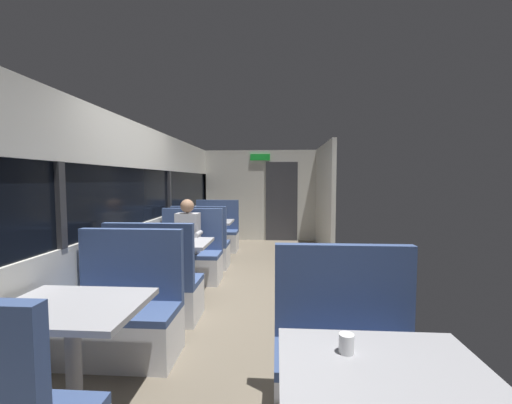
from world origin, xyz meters
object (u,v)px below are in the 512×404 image
(bench_near_window_facing_entry, at_px, (124,319))
(bench_mid_window_facing_end, at_px, (156,291))
(dining_table_mid_window, at_px, (175,249))
(dining_table_far_window, at_px, (209,226))
(bench_mid_window_facing_entry, at_px, (190,259))
(seated_passenger, at_px, (189,247))
(bench_far_window_facing_entry, at_px, (216,236))
(bench_front_aisle_facing_entry, at_px, (347,367))
(bench_far_window_facing_end, at_px, (201,249))
(coffee_cup_secondary, at_px, (346,344))
(dining_table_near_window, at_px, (72,319))
(coffee_cup_primary, at_px, (207,218))
(dining_table_front_aisle, at_px, (384,392))

(bench_near_window_facing_entry, relative_size, bench_mid_window_facing_end, 1.00)
(dining_table_mid_window, relative_size, dining_table_far_window, 1.00)
(bench_mid_window_facing_end, height_order, bench_mid_window_facing_entry, same)
(bench_mid_window_facing_entry, relative_size, seated_passenger, 0.87)
(bench_far_window_facing_entry, bearing_deg, bench_front_aisle_facing_entry, -69.78)
(bench_far_window_facing_end, bearing_deg, dining_table_mid_window, -90.00)
(dining_table_mid_window, bearing_deg, coffee_cup_secondary, -57.68)
(coffee_cup_secondary, bearing_deg, seated_passenger, 117.03)
(dining_table_mid_window, distance_m, seated_passenger, 0.64)
(dining_table_near_window, bearing_deg, coffee_cup_secondary, -16.26)
(bench_near_window_facing_entry, distance_m, seated_passenger, 2.07)
(coffee_cup_primary, bearing_deg, dining_table_near_window, -89.10)
(dining_table_far_window, relative_size, seated_passenger, 0.71)
(dining_table_far_window, distance_m, dining_table_front_aisle, 5.18)
(bench_mid_window_facing_end, relative_size, coffee_cup_secondary, 12.22)
(dining_table_far_window, distance_m, bench_far_window_facing_entry, 0.77)
(bench_mid_window_facing_entry, height_order, bench_far_window_facing_entry, same)
(dining_table_mid_window, height_order, bench_far_window_facing_entry, bench_far_window_facing_entry)
(bench_far_window_facing_end, xyz_separation_m, coffee_cup_primary, (-0.07, 0.84, 0.46))
(bench_far_window_facing_entry, bearing_deg, seated_passenger, -90.00)
(bench_near_window_facing_entry, distance_m, bench_mid_window_facing_end, 0.73)
(bench_near_window_facing_entry, xyz_separation_m, dining_table_mid_window, (0.00, 1.43, 0.31))
(bench_near_window_facing_entry, xyz_separation_m, bench_far_window_facing_entry, (0.00, 4.26, 0.00))
(bench_near_window_facing_entry, bearing_deg, coffee_cup_primary, 91.08)
(coffee_cup_primary, xyz_separation_m, coffee_cup_secondary, (1.72, -4.88, 0.00))
(bench_mid_window_facing_end, bearing_deg, bench_far_window_facing_end, 90.00)
(bench_front_aisle_facing_entry, bearing_deg, dining_table_front_aisle, -90.00)
(seated_passenger, bearing_deg, bench_front_aisle_facing_entry, -56.03)
(dining_table_far_window, relative_size, coffee_cup_secondary, 10.00)
(dining_table_mid_window, bearing_deg, dining_table_far_window, 90.00)
(bench_far_window_facing_entry, bearing_deg, coffee_cup_secondary, -73.11)
(bench_mid_window_facing_end, height_order, coffee_cup_secondary, bench_mid_window_facing_end)
(dining_table_near_window, distance_m, bench_front_aisle_facing_entry, 1.82)
(bench_far_window_facing_end, height_order, seated_passenger, seated_passenger)
(dining_table_far_window, bearing_deg, seated_passenger, -90.00)
(bench_front_aisle_facing_entry, bearing_deg, bench_far_window_facing_end, 117.35)
(coffee_cup_primary, bearing_deg, bench_far_window_facing_entry, 82.88)
(bench_far_window_facing_end, xyz_separation_m, bench_front_aisle_facing_entry, (1.79, -3.46, 0.00))
(bench_mid_window_facing_end, xyz_separation_m, bench_far_window_facing_entry, (0.00, 3.53, 0.00))
(dining_table_near_window, relative_size, dining_table_mid_window, 1.00)
(bench_mid_window_facing_end, distance_m, bench_front_aisle_facing_entry, 2.23)
(dining_table_mid_window, relative_size, dining_table_front_aisle, 1.00)
(dining_table_mid_window, relative_size, coffee_cup_primary, 10.00)
(bench_mid_window_facing_end, xyz_separation_m, dining_table_front_aisle, (1.79, -2.03, 0.31))
(bench_mid_window_facing_end, bearing_deg, dining_table_far_window, 90.00)
(dining_table_near_window, xyz_separation_m, bench_far_window_facing_entry, (0.00, 4.96, -0.31))
(dining_table_front_aisle, relative_size, coffee_cup_primary, 10.00)
(bench_mid_window_facing_entry, height_order, seated_passenger, seated_passenger)
(bench_far_window_facing_entry, bearing_deg, bench_mid_window_facing_entry, -90.00)
(bench_front_aisle_facing_entry, xyz_separation_m, seated_passenger, (-1.79, 2.66, 0.21))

